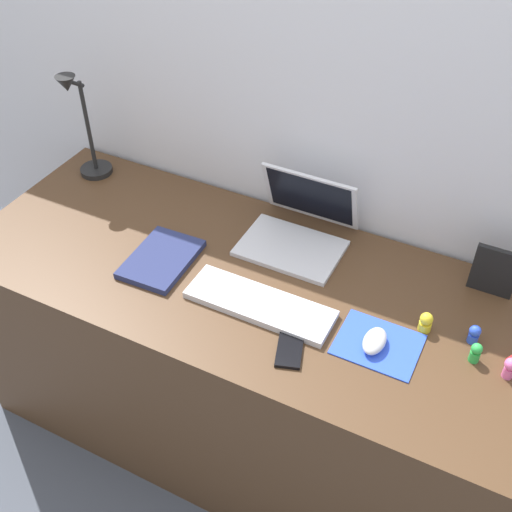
{
  "coord_description": "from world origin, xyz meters",
  "views": [
    {
      "loc": [
        0.62,
        -1.17,
        1.98
      ],
      "look_at": [
        0.02,
        0.0,
        0.83
      ],
      "focal_mm": 44.45,
      "sensor_mm": 36.0,
      "label": 1
    }
  ],
  "objects_px": {
    "cell_phone": "(290,348)",
    "toy_figurine_pink": "(510,367)",
    "toy_figurine_blue": "(474,334)",
    "toy_figurine_yellow": "(426,322)",
    "desk_lamp": "(83,129)",
    "keyboard": "(260,304)",
    "picture_frame": "(494,271)",
    "toy_figurine_green": "(476,352)",
    "laptop": "(300,225)",
    "notebook_pad": "(161,259)",
    "mouse": "(375,341)"
  },
  "relations": [
    {
      "from": "mouse",
      "to": "laptop",
      "type": "bearing_deg",
      "value": 138.26
    },
    {
      "from": "notebook_pad",
      "to": "picture_frame",
      "type": "xyz_separation_m",
      "value": [
        0.88,
        0.31,
        0.06
      ]
    },
    {
      "from": "keyboard",
      "to": "notebook_pad",
      "type": "bearing_deg",
      "value": 174.29
    },
    {
      "from": "toy_figurine_blue",
      "to": "toy_figurine_yellow",
      "type": "height_order",
      "value": "toy_figurine_yellow"
    },
    {
      "from": "keyboard",
      "to": "toy_figurine_green",
      "type": "height_order",
      "value": "toy_figurine_green"
    },
    {
      "from": "keyboard",
      "to": "picture_frame",
      "type": "relative_size",
      "value": 2.73
    },
    {
      "from": "mouse",
      "to": "toy_figurine_blue",
      "type": "height_order",
      "value": "toy_figurine_blue"
    },
    {
      "from": "toy_figurine_pink",
      "to": "mouse",
      "type": "bearing_deg",
      "value": -169.93
    },
    {
      "from": "picture_frame",
      "to": "toy_figurine_pink",
      "type": "distance_m",
      "value": 0.3
    },
    {
      "from": "laptop",
      "to": "cell_phone",
      "type": "distance_m",
      "value": 0.45
    },
    {
      "from": "desk_lamp",
      "to": "toy_figurine_pink",
      "type": "relative_size",
      "value": 6.26
    },
    {
      "from": "keyboard",
      "to": "cell_phone",
      "type": "height_order",
      "value": "keyboard"
    },
    {
      "from": "keyboard",
      "to": "toy_figurine_yellow",
      "type": "bearing_deg",
      "value": 16.09
    },
    {
      "from": "keyboard",
      "to": "toy_figurine_yellow",
      "type": "distance_m",
      "value": 0.44
    },
    {
      "from": "desk_lamp",
      "to": "toy_figurine_blue",
      "type": "relative_size",
      "value": 6.96
    },
    {
      "from": "notebook_pad",
      "to": "toy_figurine_pink",
      "type": "height_order",
      "value": "toy_figurine_pink"
    },
    {
      "from": "cell_phone",
      "to": "toy_figurine_pink",
      "type": "distance_m",
      "value": 0.53
    },
    {
      "from": "desk_lamp",
      "to": "picture_frame",
      "type": "xyz_separation_m",
      "value": [
        1.34,
        0.04,
        -0.11
      ]
    },
    {
      "from": "desk_lamp",
      "to": "toy_figurine_green",
      "type": "height_order",
      "value": "desk_lamp"
    },
    {
      "from": "laptop",
      "to": "toy_figurine_blue",
      "type": "bearing_deg",
      "value": -17.45
    },
    {
      "from": "cell_phone",
      "to": "picture_frame",
      "type": "bearing_deg",
      "value": 29.48
    },
    {
      "from": "toy_figurine_blue",
      "to": "toy_figurine_pink",
      "type": "xyz_separation_m",
      "value": [
        0.1,
        -0.07,
        0.0
      ]
    },
    {
      "from": "desk_lamp",
      "to": "toy_figurine_green",
      "type": "xyz_separation_m",
      "value": [
        1.36,
        -0.23,
        -0.15
      ]
    },
    {
      "from": "picture_frame",
      "to": "toy_figurine_green",
      "type": "height_order",
      "value": "picture_frame"
    },
    {
      "from": "toy_figurine_pink",
      "to": "toy_figurine_yellow",
      "type": "distance_m",
      "value": 0.23
    },
    {
      "from": "cell_phone",
      "to": "notebook_pad",
      "type": "relative_size",
      "value": 0.53
    },
    {
      "from": "mouse",
      "to": "toy_figurine_blue",
      "type": "relative_size",
      "value": 1.75
    },
    {
      "from": "toy_figurine_yellow",
      "to": "toy_figurine_blue",
      "type": "bearing_deg",
      "value": 7.44
    },
    {
      "from": "desk_lamp",
      "to": "toy_figurine_yellow",
      "type": "xyz_separation_m",
      "value": [
        1.22,
        -0.18,
        -0.15
      ]
    },
    {
      "from": "cell_phone",
      "to": "toy_figurine_blue",
      "type": "bearing_deg",
      "value": 12.21
    },
    {
      "from": "keyboard",
      "to": "toy_figurine_yellow",
      "type": "relative_size",
      "value": 7.19
    },
    {
      "from": "laptop",
      "to": "toy_figurine_green",
      "type": "distance_m",
      "value": 0.63
    },
    {
      "from": "toy_figurine_blue",
      "to": "toy_figurine_yellow",
      "type": "relative_size",
      "value": 0.96
    },
    {
      "from": "toy_figurine_blue",
      "to": "cell_phone",
      "type": "bearing_deg",
      "value": -149.75
    },
    {
      "from": "notebook_pad",
      "to": "toy_figurine_yellow",
      "type": "height_order",
      "value": "toy_figurine_yellow"
    },
    {
      "from": "laptop",
      "to": "desk_lamp",
      "type": "xyz_separation_m",
      "value": [
        -0.78,
        -0.01,
        0.13
      ]
    },
    {
      "from": "keyboard",
      "to": "picture_frame",
      "type": "xyz_separation_m",
      "value": [
        0.54,
        0.34,
        0.06
      ]
    },
    {
      "from": "laptop",
      "to": "toy_figurine_yellow",
      "type": "xyz_separation_m",
      "value": [
        0.44,
        -0.19,
        -0.02
      ]
    },
    {
      "from": "laptop",
      "to": "toy_figurine_yellow",
      "type": "relative_size",
      "value": 5.26
    },
    {
      "from": "keyboard",
      "to": "picture_frame",
      "type": "bearing_deg",
      "value": 32.37
    },
    {
      "from": "toy_figurine_green",
      "to": "toy_figurine_yellow",
      "type": "relative_size",
      "value": 1.01
    },
    {
      "from": "toy_figurine_green",
      "to": "desk_lamp",
      "type": "bearing_deg",
      "value": 170.5
    },
    {
      "from": "picture_frame",
      "to": "desk_lamp",
      "type": "bearing_deg",
      "value": -178.34
    },
    {
      "from": "picture_frame",
      "to": "toy_figurine_yellow",
      "type": "height_order",
      "value": "picture_frame"
    },
    {
      "from": "desk_lamp",
      "to": "notebook_pad",
      "type": "xyz_separation_m",
      "value": [
        0.46,
        -0.27,
        -0.17
      ]
    },
    {
      "from": "notebook_pad",
      "to": "toy_figurine_pink",
      "type": "bearing_deg",
      "value": -0.57
    },
    {
      "from": "keyboard",
      "to": "desk_lamp",
      "type": "bearing_deg",
      "value": 159.3
    },
    {
      "from": "desk_lamp",
      "to": "laptop",
      "type": "bearing_deg",
      "value": 0.85
    },
    {
      "from": "mouse",
      "to": "cell_phone",
      "type": "bearing_deg",
      "value": -150.54
    },
    {
      "from": "laptop",
      "to": "toy_figurine_blue",
      "type": "relative_size",
      "value": 5.48
    }
  ]
}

